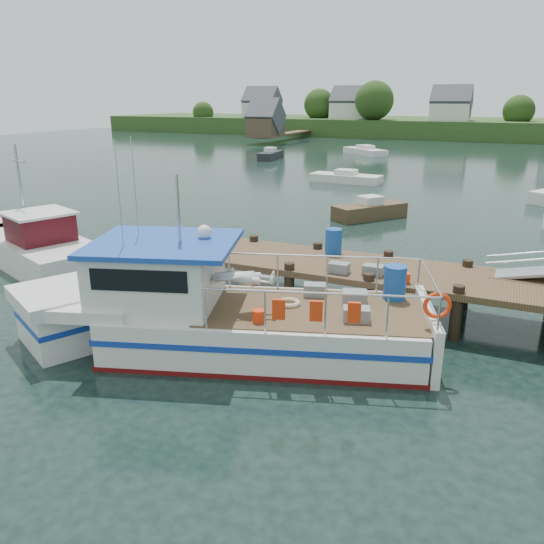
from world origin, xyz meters
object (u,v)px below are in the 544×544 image
at_px(dock, 544,259).
at_px(moored_a, 346,178).
at_px(lobster_boat, 213,314).
at_px(work_boat, 33,245).
at_px(moored_rowboat, 370,210).
at_px(moored_e, 270,155).
at_px(moored_d, 365,151).

height_order(dock, moored_a, dock).
xyz_separation_m(lobster_boat, work_boat, (-10.62, 3.75, -0.26)).
relative_size(work_boat, moored_rowboat, 2.04).
bearing_deg(moored_e, moored_rowboat, -71.47).
relative_size(moored_d, moored_e, 1.31).
bearing_deg(lobster_boat, moored_rowboat, 72.81).
distance_m(work_boat, moored_a, 26.57).
bearing_deg(lobster_boat, work_boat, 142.50).
bearing_deg(moored_rowboat, lobster_boat, -112.66).
xyz_separation_m(moored_rowboat, moored_e, (-17.45, 24.93, 0.01)).
relative_size(lobster_boat, moored_a, 2.00).
xyz_separation_m(dock, lobster_boat, (-7.86, -4.55, -1.23)).
xyz_separation_m(dock, moored_rowboat, (-8.13, 13.13, -1.78)).
xyz_separation_m(moored_d, moored_e, (-8.14, -9.25, 0.07)).
bearing_deg(lobster_boat, moored_e, 94.53).
relative_size(moored_rowboat, moored_d, 0.69).
xyz_separation_m(moored_rowboat, moored_d, (-9.31, 34.18, -0.06)).
bearing_deg(dock, work_boat, -177.54).
distance_m(lobster_boat, moored_rowboat, 17.69).
distance_m(work_boat, moored_e, 39.49).
distance_m(dock, moored_d, 50.45).
bearing_deg(moored_rowboat, dock, -81.76).
xyz_separation_m(lobster_boat, moored_a, (-5.28, 29.78, -0.63)).
height_order(lobster_boat, moored_rowboat, lobster_boat).
xyz_separation_m(dock, moored_a, (-13.15, 25.23, -1.86)).
bearing_deg(moored_d, moored_a, -96.93).
bearing_deg(dock, moored_a, 117.52).
bearing_deg(moored_d, moored_e, -149.26).
relative_size(work_boat, moored_a, 1.56).
height_order(work_boat, moored_a, work_boat).
bearing_deg(moored_d, moored_rowboat, -92.68).
relative_size(moored_rowboat, moored_a, 0.76).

